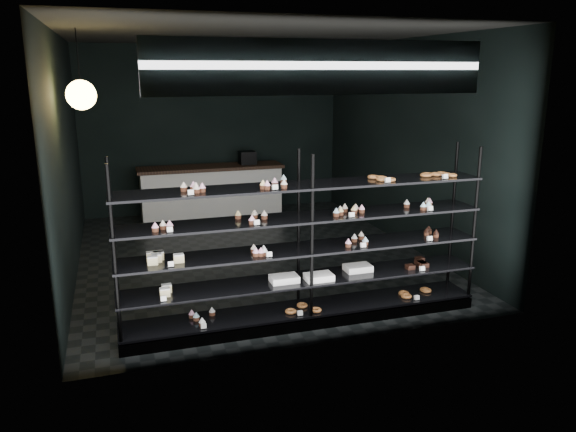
# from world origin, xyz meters

# --- Properties ---
(room) EXTENTS (5.01, 6.01, 3.20)m
(room) POSITION_xyz_m (0.00, 0.00, 1.60)
(room) COLOR black
(room) RESTS_ON ground
(display_shelf) EXTENTS (4.00, 0.50, 1.91)m
(display_shelf) POSITION_xyz_m (-0.02, -2.45, 0.63)
(display_shelf) COLOR black
(display_shelf) RESTS_ON room
(signage) EXTENTS (3.30, 0.05, 0.50)m
(signage) POSITION_xyz_m (0.00, -2.93, 2.75)
(signage) COLOR #0C1A3D
(signage) RESTS_ON room
(pendant_lamp) EXTENTS (0.34, 0.34, 0.90)m
(pendant_lamp) POSITION_xyz_m (-2.20, -0.98, 2.45)
(pendant_lamp) COLOR black
(pendant_lamp) RESTS_ON room
(service_counter) EXTENTS (2.72, 0.65, 1.23)m
(service_counter) POSITION_xyz_m (-0.15, 2.50, 0.50)
(service_counter) COLOR silver
(service_counter) RESTS_ON room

